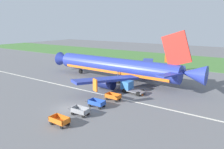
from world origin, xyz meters
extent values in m
plane|color=slate|center=(0.00, 0.00, 0.00)|extent=(220.00, 220.00, 0.00)
cube|color=#477A38|center=(0.00, 52.55, 0.03)|extent=(220.00, 28.00, 0.06)
cube|color=silver|center=(0.00, 7.81, 0.01)|extent=(120.00, 0.36, 0.01)
cylinder|color=#28389E|center=(-3.65, 17.74, 3.15)|extent=(30.08, 4.46, 3.70)
cube|color=orange|center=(-3.65, 17.74, 2.13)|extent=(27.08, 4.20, 0.56)
cone|color=#28389E|center=(-20.15, 18.16, 3.15)|extent=(3.29, 3.71, 3.63)
cone|color=#28389E|center=(13.49, 17.30, 3.65)|extent=(4.59, 3.63, 3.52)
cube|color=#28389E|center=(0.26, 9.29, 2.48)|extent=(7.56, 12.96, 1.35)
cube|color=orange|center=(2.72, 2.72, 3.43)|extent=(1.09, 0.62, 1.90)
cylinder|color=navy|center=(-0.93, 10.88, 1.13)|extent=(3.25, 2.18, 2.10)
cube|color=#28389E|center=(0.68, 25.98, 2.48)|extent=(7.00, 13.08, 1.35)
cube|color=orange|center=(3.47, 32.41, 3.43)|extent=(1.10, 0.57, 1.90)
cylinder|color=navy|center=(-0.59, 24.45, 1.13)|extent=(3.25, 2.18, 2.10)
cube|color=red|center=(10.14, 17.39, 7.90)|extent=(5.98, 0.51, 6.88)
cube|color=#28389E|center=(10.26, 14.18, 3.75)|extent=(3.43, 5.50, 0.24)
cube|color=#28389E|center=(10.42, 20.58, 3.75)|extent=(3.21, 5.50, 0.24)
cylinder|color=#4C4C51|center=(-14.15, 18.01, 1.57)|extent=(0.20, 0.20, 2.04)
cylinder|color=black|center=(-14.15, 18.01, 0.55)|extent=(1.11, 0.48, 1.10)
cylinder|color=#4C4C51|center=(-1.21, 15.48, 1.57)|extent=(0.20, 0.20, 2.04)
cylinder|color=black|center=(-1.21, 15.48, 0.55)|extent=(1.11, 0.48, 1.10)
cylinder|color=#4C4C51|center=(-1.10, 19.87, 1.57)|extent=(0.20, 0.20, 2.04)
cylinder|color=black|center=(-1.10, 19.87, 0.55)|extent=(1.11, 0.48, 1.10)
cube|color=orange|center=(2.64, -4.46, 0.48)|extent=(2.52, 1.43, 0.08)
cube|color=orange|center=(2.63, -5.11, 0.80)|extent=(2.50, 0.13, 0.55)
cube|color=orange|center=(2.65, -3.81, 0.80)|extent=(2.50, 0.13, 0.55)
cube|color=orange|center=(1.44, -4.45, 0.80)|extent=(0.12, 1.40, 0.55)
cube|color=orange|center=(3.84, -4.47, 0.80)|extent=(0.12, 1.40, 0.55)
cylinder|color=#2D2D33|center=(0.84, -4.44, 0.44)|extent=(1.00, 0.09, 0.08)
cylinder|color=black|center=(1.70, -5.01, 0.22)|extent=(0.44, 0.17, 0.44)
cylinder|color=black|center=(1.71, -3.89, 0.22)|extent=(0.44, 0.17, 0.44)
cylinder|color=black|center=(3.57, -5.03, 0.22)|extent=(0.44, 0.17, 0.44)
cylinder|color=black|center=(3.59, -3.91, 0.22)|extent=(0.44, 0.17, 0.44)
cube|color=gray|center=(2.81, -0.83, 0.48)|extent=(2.57, 1.52, 0.08)
cube|color=gray|center=(2.84, -1.48, 0.80)|extent=(2.50, 0.22, 0.55)
cube|color=gray|center=(2.78, -0.18, 0.80)|extent=(2.50, 0.22, 0.55)
cube|color=gray|center=(1.61, -0.89, 0.80)|extent=(0.17, 1.40, 0.55)
cube|color=gray|center=(4.01, -0.77, 0.80)|extent=(0.17, 1.40, 0.55)
cylinder|color=#2D2D33|center=(1.01, -0.92, 0.44)|extent=(1.00, 0.13, 0.08)
cylinder|color=black|center=(1.90, -1.44, 0.22)|extent=(0.45, 0.18, 0.44)
cylinder|color=black|center=(1.84, -0.32, 0.22)|extent=(0.45, 0.18, 0.44)
cylinder|color=black|center=(3.77, -1.34, 0.22)|extent=(0.45, 0.18, 0.44)
cylinder|color=black|center=(3.72, -0.22, 0.22)|extent=(0.45, 0.18, 0.44)
cube|color=#234CB2|center=(2.93, 2.75, 0.48)|extent=(2.52, 1.44, 0.08)
cube|color=#234CB2|center=(2.94, 2.10, 0.80)|extent=(2.50, 0.14, 0.55)
cube|color=#234CB2|center=(2.92, 3.40, 0.80)|extent=(2.50, 0.14, 0.55)
cube|color=#234CB2|center=(1.73, 2.74, 0.80)|extent=(0.12, 1.40, 0.55)
cube|color=#234CB2|center=(4.13, 2.77, 0.80)|extent=(0.12, 1.40, 0.55)
cylinder|color=#2D2D33|center=(1.13, 2.73, 0.44)|extent=(1.00, 0.09, 0.08)
cylinder|color=black|center=(2.00, 2.18, 0.22)|extent=(0.44, 0.17, 0.44)
cylinder|color=black|center=(1.99, 3.30, 0.22)|extent=(0.44, 0.17, 0.44)
cylinder|color=black|center=(3.88, 2.21, 0.22)|extent=(0.44, 0.17, 0.44)
cylinder|color=black|center=(3.86, 3.33, 0.22)|extent=(0.44, 0.17, 0.44)
cube|color=orange|center=(3.44, 6.54, 0.48)|extent=(2.52, 1.43, 0.08)
cube|color=orange|center=(3.43, 5.89, 0.80)|extent=(2.50, 0.13, 0.55)
cube|color=orange|center=(3.44, 7.19, 0.80)|extent=(2.50, 0.13, 0.55)
cube|color=orange|center=(2.24, 6.56, 0.80)|extent=(0.12, 1.40, 0.55)
cube|color=orange|center=(4.64, 6.53, 0.80)|extent=(0.12, 1.40, 0.55)
cylinder|color=#2D2D33|center=(1.64, 6.56, 0.44)|extent=(1.00, 0.09, 0.08)
cylinder|color=black|center=(2.49, 5.99, 0.22)|extent=(0.44, 0.17, 0.44)
cylinder|color=black|center=(2.51, 7.11, 0.22)|extent=(0.44, 0.17, 0.44)
cylinder|color=black|center=(4.37, 5.97, 0.22)|extent=(0.44, 0.17, 0.44)
cylinder|color=black|center=(4.38, 7.09, 0.22)|extent=(0.44, 0.17, 0.44)
cube|color=slate|center=(5.18, 11.49, 0.50)|extent=(3.23, 2.12, 0.20)
cube|color=#3370B7|center=(3.21, 11.63, 1.35)|extent=(1.83, 2.02, 1.50)
cube|color=#19232D|center=(2.41, 11.69, 1.50)|extent=(0.20, 1.62, 0.67)
cylinder|color=black|center=(3.14, 10.78, 0.40)|extent=(0.82, 0.36, 0.80)
cylinder|color=black|center=(3.26, 12.48, 0.40)|extent=(0.82, 0.36, 0.80)
cylinder|color=black|center=(6.01, 10.57, 0.40)|extent=(0.82, 0.36, 0.80)
cylinder|color=black|center=(6.13, 12.28, 0.40)|extent=(0.82, 0.36, 0.80)
cone|color=orange|center=(6.37, 11.42, 0.36)|extent=(0.55, 0.55, 0.72)
camera|label=1|loc=(21.08, -20.33, 12.21)|focal=32.80mm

